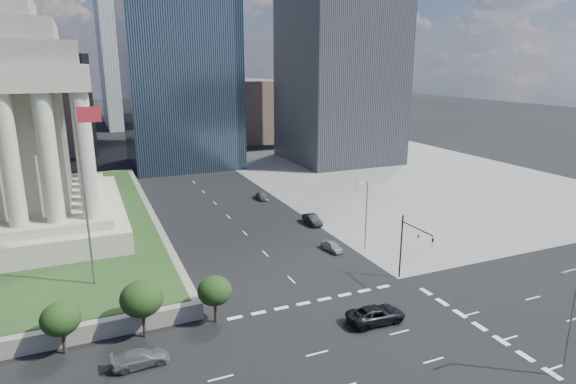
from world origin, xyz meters
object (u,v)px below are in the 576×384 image
traffic_signal_ne (411,242)px  parked_sedan_mid (312,219)px  pickup_truck (376,315)px  flagpole (85,185)px  suv_grey (140,358)px  street_lamp_north (365,211)px  parked_sedan_near (332,246)px  parked_sedan_far (262,196)px  street_lamp_south (571,316)px

traffic_signal_ne → parked_sedan_mid: (-1.00, 24.17, -4.47)m
pickup_truck → flagpole: bearing=59.6°
flagpole → suv_grey: (2.92, -14.54, -12.40)m
street_lamp_north → pickup_truck: street_lamp_north is taller
traffic_signal_ne → pickup_truck: traffic_signal_ne is taller
pickup_truck → parked_sedan_mid: pickup_truck is taller
traffic_signal_ne → parked_sedan_near: 13.90m
pickup_truck → suv_grey: pickup_truck is taller
parked_sedan_mid → street_lamp_north: bearing=-81.1°
flagpole → suv_grey: bearing=-78.6°
flagpole → street_lamp_north: bearing=1.6°
parked_sedan_near → parked_sedan_far: (0.00, 28.60, 0.04)m
street_lamp_north → suv_grey: bearing=-154.3°
street_lamp_north → traffic_signal_ne: bearing=-94.2°
parked_sedan_near → pickup_truck: bearing=-112.4°
flagpole → pickup_truck: 32.93m
suv_grey → flagpole: bearing=10.0°
suv_grey → parked_sedan_far: 53.36m
traffic_signal_ne → suv_grey: traffic_signal_ne is taller
pickup_truck → parked_sedan_near: size_ratio=1.52×
flagpole → traffic_signal_ne: (34.33, -10.30, -7.86)m
suv_grey → parked_sedan_mid: parked_sedan_mid is taller
flagpole → street_lamp_north: 35.95m
street_lamp_north → parked_sedan_mid: 13.89m
street_lamp_south → parked_sedan_far: street_lamp_south is taller
pickup_truck → parked_sedan_far: 47.64m
pickup_truck → suv_grey: bearing=87.4°
flagpole → street_lamp_north: flagpole is taller
suv_grey → street_lamp_north: bearing=-65.7°
pickup_truck → parked_sedan_mid: (7.56, 30.30, -0.06)m
flagpole → parked_sedan_far: bearing=45.1°
street_lamp_north → suv_grey: street_lamp_north is taller
parked_sedan_near → street_lamp_south: bearing=-89.7°
flagpole → parked_sedan_far: (30.83, 30.94, -12.40)m
flagpole → parked_sedan_far: 45.41m
suv_grey → parked_sedan_near: (27.91, 16.89, -0.04)m
traffic_signal_ne → parked_sedan_near: (-3.50, 12.65, -4.57)m
street_lamp_south → parked_sedan_mid: street_lamp_south is taller
suv_grey → parked_sedan_mid: (30.41, 28.41, 0.06)m
street_lamp_south → parked_sedan_far: size_ratio=2.38×
street_lamp_south → parked_sedan_near: (-4.33, 32.35, -4.98)m
traffic_signal_ne → parked_sedan_far: traffic_signal_ne is taller
street_lamp_south → parked_sedan_far: (-4.33, 60.94, -4.95)m
parked_sedan_near → parked_sedan_mid: size_ratio=0.84×
pickup_truck → street_lamp_north: bearing=-26.2°
street_lamp_south → parked_sedan_mid: (-1.83, 43.87, -4.88)m
flagpole → traffic_signal_ne: bearing=-16.7°
flagpole → suv_grey: size_ratio=4.06×
parked_sedan_near → parked_sedan_mid: 11.79m
street_lamp_north → parked_sedan_far: size_ratio=2.38×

